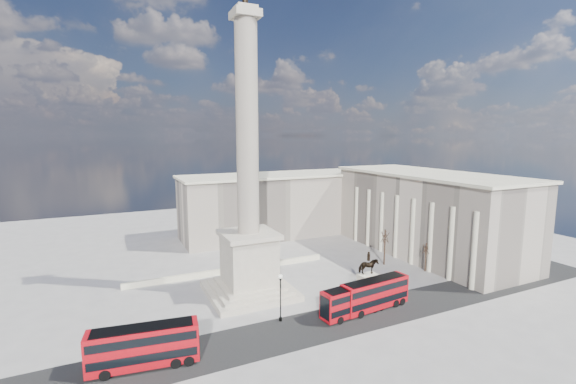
{
  "coord_description": "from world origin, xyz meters",
  "views": [
    {
      "loc": [
        -20.78,
        -54.69,
        26.81
      ],
      "look_at": [
        5.75,
        1.71,
        17.68
      ],
      "focal_mm": 24.0,
      "sensor_mm": 36.0,
      "label": 1
    }
  ],
  "objects_px": {
    "pedestrian_standing": "(362,289)",
    "nelsons_column": "(248,220)",
    "victorian_lamp": "(280,294)",
    "pedestrian_walking": "(375,295)",
    "red_bus_c": "(355,299)",
    "equestrian_statue": "(368,283)",
    "red_bus_a": "(145,346)",
    "red_bus_b": "(375,293)",
    "pedestrian_crossing": "(353,298)"
  },
  "relations": [
    {
      "from": "nelsons_column",
      "to": "pedestrian_walking",
      "type": "height_order",
      "value": "nelsons_column"
    },
    {
      "from": "pedestrian_standing",
      "to": "equestrian_statue",
      "type": "bearing_deg",
      "value": 81.55
    },
    {
      "from": "red_bus_b",
      "to": "pedestrian_standing",
      "type": "relative_size",
      "value": 7.28
    },
    {
      "from": "pedestrian_walking",
      "to": "nelsons_column",
      "type": "bearing_deg",
      "value": 116.76
    },
    {
      "from": "red_bus_a",
      "to": "equestrian_statue",
      "type": "distance_m",
      "value": 35.44
    },
    {
      "from": "red_bus_a",
      "to": "red_bus_b",
      "type": "distance_m",
      "value": 33.91
    },
    {
      "from": "red_bus_b",
      "to": "pedestrian_crossing",
      "type": "relative_size",
      "value": 7.29
    },
    {
      "from": "nelsons_column",
      "to": "pedestrian_standing",
      "type": "height_order",
      "value": "nelsons_column"
    },
    {
      "from": "equestrian_statue",
      "to": "pedestrian_standing",
      "type": "relative_size",
      "value": 4.87
    },
    {
      "from": "pedestrian_walking",
      "to": "pedestrian_standing",
      "type": "relative_size",
      "value": 1.14
    },
    {
      "from": "pedestrian_standing",
      "to": "nelsons_column",
      "type": "bearing_deg",
      "value": -21.42
    },
    {
      "from": "red_bus_c",
      "to": "pedestrian_walking",
      "type": "xyz_separation_m",
      "value": [
        5.96,
        2.77,
        -1.44
      ]
    },
    {
      "from": "red_bus_b",
      "to": "pedestrian_crossing",
      "type": "distance_m",
      "value": 4.1
    },
    {
      "from": "red_bus_c",
      "to": "victorian_lamp",
      "type": "xyz_separation_m",
      "value": [
        -10.96,
        2.9,
        1.79
      ]
    },
    {
      "from": "victorian_lamp",
      "to": "pedestrian_walking",
      "type": "bearing_deg",
      "value": -0.47
    },
    {
      "from": "pedestrian_standing",
      "to": "pedestrian_crossing",
      "type": "xyz_separation_m",
      "value": [
        -3.5,
        -2.52,
        -0.0
      ]
    },
    {
      "from": "red_bus_a",
      "to": "pedestrian_standing",
      "type": "xyz_separation_m",
      "value": [
        35.63,
        6.81,
        -1.8
      ]
    },
    {
      "from": "red_bus_c",
      "to": "pedestrian_walking",
      "type": "height_order",
      "value": "red_bus_c"
    },
    {
      "from": "pedestrian_standing",
      "to": "victorian_lamp",
      "type": "bearing_deg",
      "value": 14.46
    },
    {
      "from": "red_bus_c",
      "to": "nelsons_column",
      "type": "bearing_deg",
      "value": 122.54
    },
    {
      "from": "red_bus_c",
      "to": "pedestrian_standing",
      "type": "bearing_deg",
      "value": 39.78
    },
    {
      "from": "victorian_lamp",
      "to": "pedestrian_standing",
      "type": "distance_m",
      "value": 17.33
    },
    {
      "from": "red_bus_c",
      "to": "equestrian_statue",
      "type": "relative_size",
      "value": 1.42
    },
    {
      "from": "pedestrian_standing",
      "to": "red_bus_b",
      "type": "bearing_deg",
      "value": 77.15
    },
    {
      "from": "equestrian_statue",
      "to": "pedestrian_walking",
      "type": "xyz_separation_m",
      "value": [
        0.7,
        -1.07,
        -1.85
      ]
    },
    {
      "from": "nelsons_column",
      "to": "victorian_lamp",
      "type": "height_order",
      "value": "nelsons_column"
    },
    {
      "from": "equestrian_statue",
      "to": "pedestrian_walking",
      "type": "height_order",
      "value": "equestrian_statue"
    },
    {
      "from": "red_bus_c",
      "to": "pedestrian_standing",
      "type": "distance_m",
      "value": 8.51
    },
    {
      "from": "nelsons_column",
      "to": "equestrian_statue",
      "type": "bearing_deg",
      "value": -31.57
    },
    {
      "from": "red_bus_b",
      "to": "red_bus_c",
      "type": "height_order",
      "value": "red_bus_b"
    },
    {
      "from": "red_bus_a",
      "to": "pedestrian_crossing",
      "type": "distance_m",
      "value": 32.46
    },
    {
      "from": "pedestrian_standing",
      "to": "pedestrian_crossing",
      "type": "bearing_deg",
      "value": 39.53
    },
    {
      "from": "red_bus_a",
      "to": "equestrian_statue",
      "type": "height_order",
      "value": "equestrian_statue"
    },
    {
      "from": "red_bus_a",
      "to": "pedestrian_walking",
      "type": "bearing_deg",
      "value": 13.32
    },
    {
      "from": "equestrian_statue",
      "to": "pedestrian_crossing",
      "type": "relative_size",
      "value": 4.88
    },
    {
      "from": "red_bus_c",
      "to": "red_bus_a",
      "type": "bearing_deg",
      "value": 174.55
    },
    {
      "from": "victorian_lamp",
      "to": "pedestrian_walking",
      "type": "relative_size",
      "value": 3.75
    },
    {
      "from": "red_bus_c",
      "to": "equestrian_statue",
      "type": "distance_m",
      "value": 6.52
    },
    {
      "from": "nelsons_column",
      "to": "red_bus_a",
      "type": "distance_m",
      "value": 25.71
    },
    {
      "from": "nelsons_column",
      "to": "pedestrian_standing",
      "type": "bearing_deg",
      "value": -25.12
    },
    {
      "from": "red_bus_a",
      "to": "pedestrian_standing",
      "type": "height_order",
      "value": "red_bus_a"
    },
    {
      "from": "red_bus_b",
      "to": "pedestrian_standing",
      "type": "distance_m",
      "value": 6.3
    },
    {
      "from": "nelsons_column",
      "to": "red_bus_c",
      "type": "height_order",
      "value": "nelsons_column"
    },
    {
      "from": "red_bus_c",
      "to": "pedestrian_standing",
      "type": "xyz_separation_m",
      "value": [
        5.75,
        6.08,
        -1.56
      ]
    },
    {
      "from": "red_bus_a",
      "to": "victorian_lamp",
      "type": "distance_m",
      "value": 19.33
    },
    {
      "from": "red_bus_a",
      "to": "pedestrian_crossing",
      "type": "bearing_deg",
      "value": 15.34
    },
    {
      "from": "red_bus_b",
      "to": "pedestrian_walking",
      "type": "relative_size",
      "value": 6.38
    },
    {
      "from": "red_bus_a",
      "to": "pedestrian_walking",
      "type": "relative_size",
      "value": 6.66
    },
    {
      "from": "equestrian_statue",
      "to": "pedestrian_crossing",
      "type": "distance_m",
      "value": 3.61
    },
    {
      "from": "equestrian_statue",
      "to": "nelsons_column",
      "type": "bearing_deg",
      "value": 148.43
    }
  ]
}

